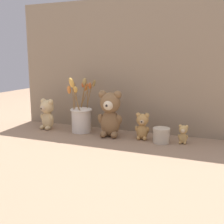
# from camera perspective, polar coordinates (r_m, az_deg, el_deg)

# --- Properties ---
(ground_plane) EXTENTS (4.00, 4.00, 0.00)m
(ground_plane) POSITION_cam_1_polar(r_m,az_deg,el_deg) (1.55, -0.28, -5.03)
(ground_plane) COLOR #8E7056
(backdrop_wall) EXTENTS (1.31, 0.02, 0.76)m
(backdrop_wall) POSITION_cam_1_polar(r_m,az_deg,el_deg) (1.65, 1.94, 9.26)
(backdrop_wall) COLOR gray
(backdrop_wall) RESTS_ON ground
(teddy_bear_large) EXTENTS (0.14, 0.13, 0.25)m
(teddy_bear_large) POSITION_cam_1_polar(r_m,az_deg,el_deg) (1.52, -0.41, -0.16)
(teddy_bear_large) COLOR olive
(teddy_bear_large) RESTS_ON ground
(teddy_bear_medium) EXTENTS (0.10, 0.09, 0.18)m
(teddy_bear_medium) POSITION_cam_1_polar(r_m,az_deg,el_deg) (1.74, -13.04, -0.26)
(teddy_bear_medium) COLOR #DBBC84
(teddy_bear_medium) RESTS_ON ground
(teddy_bear_small) EXTENTS (0.08, 0.07, 0.14)m
(teddy_bear_small) POSITION_cam_1_polar(r_m,az_deg,el_deg) (1.49, 6.18, -2.75)
(teddy_bear_small) COLOR tan
(teddy_bear_small) RESTS_ON ground
(teddy_bear_tiny) EXTENTS (0.05, 0.05, 0.10)m
(teddy_bear_tiny) POSITION_cam_1_polar(r_m,az_deg,el_deg) (1.46, 14.25, -4.32)
(teddy_bear_tiny) COLOR tan
(teddy_bear_tiny) RESTS_ON ground
(flower_vase) EXTENTS (0.14, 0.19, 0.33)m
(flower_vase) POSITION_cam_1_polar(r_m,az_deg,el_deg) (1.64, -6.27, -0.85)
(flower_vase) COLOR silver
(flower_vase) RESTS_ON ground
(decorative_tin_tall) EXTENTS (0.09, 0.09, 0.08)m
(decorative_tin_tall) POSITION_cam_1_polar(r_m,az_deg,el_deg) (1.45, 9.98, -4.67)
(decorative_tin_tall) COLOR beige
(decorative_tin_tall) RESTS_ON ground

